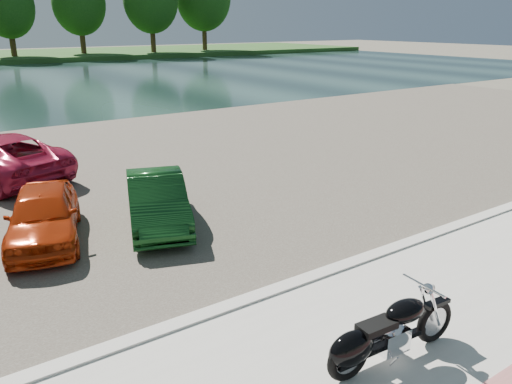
{
  "coord_description": "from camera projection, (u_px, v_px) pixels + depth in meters",
  "views": [
    {
      "loc": [
        -5.19,
        -4.3,
        4.62
      ],
      "look_at": [
        0.61,
        4.26,
        1.1
      ],
      "focal_mm": 35.0,
      "sensor_mm": 36.0,
      "label": 1
    }
  ],
  "objects": [
    {
      "name": "ground",
      "position": [
        379.0,
        342.0,
        7.61
      ],
      "size": [
        200.0,
        200.0,
        0.0
      ],
      "primitive_type": "plane",
      "color": "#595447",
      "rests_on": "ground"
    },
    {
      "name": "promenade",
      "position": [
        434.0,
        375.0,
        6.81
      ],
      "size": [
        60.0,
        6.0,
        0.1
      ],
      "primitive_type": "cube",
      "color": "beige",
      "rests_on": "ground"
    },
    {
      "name": "kerb",
      "position": [
        297.0,
        284.0,
        9.16
      ],
      "size": [
        60.0,
        0.3,
        0.14
      ],
      "primitive_type": "cube",
      "color": "beige",
      "rests_on": "ground"
    },
    {
      "name": "parking_lot",
      "position": [
        124.0,
        172.0,
        16.22
      ],
      "size": [
        60.0,
        18.0,
        0.04
      ],
      "primitive_type": "cube",
      "color": "#433D36",
      "rests_on": "ground"
    },
    {
      "name": "motorcycle",
      "position": [
        382.0,
        335.0,
        6.82
      ],
      "size": [
        2.33,
        0.75,
        1.05
      ],
      "rotation": [
        0.0,
        0.0,
        -0.06
      ],
      "color": "black",
      "rests_on": "promenade"
    },
    {
      "name": "car_4",
      "position": [
        43.0,
        215.0,
        10.86
      ],
      "size": [
        2.36,
        3.83,
        1.22
      ],
      "primitive_type": "imported",
      "rotation": [
        0.0,
        0.0,
        -0.28
      ],
      "color": "#B3300B",
      "rests_on": "parking_lot"
    },
    {
      "name": "car_5",
      "position": [
        157.0,
        200.0,
        11.75
      ],
      "size": [
        2.41,
        3.93,
        1.22
      ],
      "primitive_type": "imported",
      "rotation": [
        0.0,
        0.0,
        -0.32
      ],
      "color": "#103C16",
      "rests_on": "parking_lot"
    }
  ]
}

